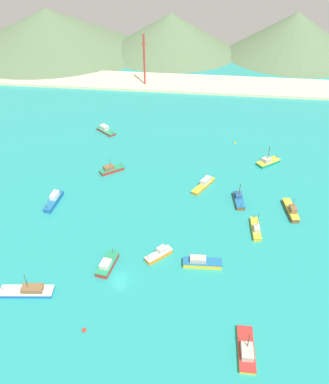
{
  "coord_description": "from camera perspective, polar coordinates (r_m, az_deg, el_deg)",
  "views": [
    {
      "loc": [
        16.7,
        -56.02,
        64.55
      ],
      "look_at": [
        5.84,
        32.72,
        0.28
      ],
      "focal_mm": 36.44,
      "sensor_mm": 36.0,
      "label": 1
    }
  ],
  "objects": [
    {
      "name": "ground",
      "position": [
        108.98,
        -3.22,
        -0.84
      ],
      "size": [
        260.0,
        280.0,
        0.5
      ],
      "color": "teal"
    },
    {
      "name": "fishing_boat_0",
      "position": [
        110.11,
        -15.88,
        -1.15
      ],
      "size": [
        2.7,
        9.23,
        2.67
      ],
      "color": "#1E5BA8",
      "rests_on": "ground"
    },
    {
      "name": "fishing_boat_2",
      "position": [
        143.62,
        -8.61,
        8.96
      ],
      "size": [
        8.13,
        7.33,
        2.37
      ],
      "color": "red",
      "rests_on": "ground"
    },
    {
      "name": "fishing_boat_3",
      "position": [
        120.15,
        -7.84,
        3.32
      ],
      "size": [
        7.45,
        6.61,
        4.75
      ],
      "color": "red",
      "rests_on": "ground"
    },
    {
      "name": "fishing_boat_4",
      "position": [
        112.94,
        5.79,
        1.15
      ],
      "size": [
        6.61,
        9.59,
        2.28
      ],
      "color": "orange",
      "rests_on": "ground"
    },
    {
      "name": "fishing_boat_5",
      "position": [
        76.82,
        11.89,
        -21.65
      ],
      "size": [
        3.09,
        9.32,
        5.76
      ],
      "color": "gold",
      "rests_on": "ground"
    },
    {
      "name": "fishing_boat_6",
      "position": [
        90.37,
        -0.77,
        -9.07
      ],
      "size": [
        6.19,
        6.21,
        2.59
      ],
      "color": "orange",
      "rests_on": "ground"
    },
    {
      "name": "fishing_boat_7",
      "position": [
        127.1,
        14.87,
        4.3
      ],
      "size": [
        7.95,
        7.17,
        6.3
      ],
      "color": "#198466",
      "rests_on": "ground"
    },
    {
      "name": "fishing_boat_8",
      "position": [
        89.19,
        -8.39,
        -10.41
      ],
      "size": [
        3.91,
        7.89,
        2.5
      ],
      "color": "red",
      "rests_on": "ground"
    },
    {
      "name": "fishing_boat_9",
      "position": [
        88.07,
        -19.34,
        -13.49
      ],
      "size": [
        11.27,
        4.19,
        5.74
      ],
      "color": "#1E5BA8",
      "rests_on": "ground"
    },
    {
      "name": "fishing_boat_10",
      "position": [
        108.24,
        10.8,
        -1.07
      ],
      "size": [
        3.29,
        7.77,
        5.87
      ],
      "color": "brown",
      "rests_on": "ground"
    },
    {
      "name": "fishing_boat_11",
      "position": [
        88.89,
        5.46,
        -10.22
      ],
      "size": [
        8.86,
        2.97,
        2.39
      ],
      "color": "gold",
      "rests_on": "ground"
    },
    {
      "name": "fishing_boat_13",
      "position": [
        99.6,
        13.21,
        -5.28
      ],
      "size": [
        2.3,
        8.38,
        6.19
      ],
      "color": "gold",
      "rests_on": "ground"
    },
    {
      "name": "fishing_boat_14",
      "position": [
        107.72,
        18.02,
        -2.54
      ],
      "size": [
        3.46,
        9.41,
        5.18
      ],
      "color": "brown",
      "rests_on": "ground"
    },
    {
      "name": "buoy_0",
      "position": [
        137.04,
        10.28,
        7.07
      ],
      "size": [
        0.76,
        0.76,
        0.76
      ],
      "color": "gold",
      "rests_on": "ground"
    },
    {
      "name": "buoy_1",
      "position": [
        79.82,
        -11.69,
        -19.19
      ],
      "size": [
        0.9,
        0.9,
        0.9
      ],
      "color": "red",
      "rests_on": "ground"
    },
    {
      "name": "beach_strip",
      "position": [
        186.61,
        1.47,
        15.66
      ],
      "size": [
        247.0,
        22.52,
        1.2
      ],
      "primitive_type": "cube",
      "color": "beige",
      "rests_on": "ground"
    },
    {
      "name": "hill_west",
      "position": [
        243.64,
        -16.63,
        21.75
      ],
      "size": [
        108.42,
        108.42,
        22.54
      ],
      "color": "#56704C",
      "rests_on": "ground"
    },
    {
      "name": "hill_central",
      "position": [
        233.87,
        0.95,
        22.28
      ],
      "size": [
        75.24,
        75.24,
        20.5
      ],
      "color": "#56704C",
      "rests_on": "ground"
    },
    {
      "name": "hill_east",
      "position": [
        237.18,
        18.5,
        21.07
      ],
      "size": [
        73.97,
        73.97,
        22.54
      ],
      "color": "#56704C",
      "rests_on": "ground"
    },
    {
      "name": "radio_tower",
      "position": [
        180.6,
        -2.98,
        18.66
      ],
      "size": [
        2.3,
        1.84,
        23.01
      ],
      "color": "#B7332D",
      "rests_on": "ground"
    }
  ]
}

